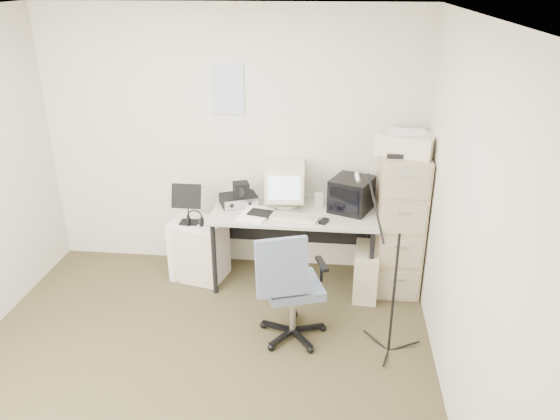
# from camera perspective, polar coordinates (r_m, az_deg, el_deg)

# --- Properties ---
(floor) EXTENTS (3.60, 3.60, 0.01)m
(floor) POSITION_cam_1_polar(r_m,az_deg,el_deg) (4.24, -9.21, -16.86)
(floor) COLOR #3A341D
(floor) RESTS_ON ground
(ceiling) EXTENTS (3.60, 3.60, 0.01)m
(ceiling) POSITION_cam_1_polar(r_m,az_deg,el_deg) (3.25, -12.20, 19.16)
(ceiling) COLOR white
(ceiling) RESTS_ON ground
(wall_back) EXTENTS (3.60, 0.02, 2.50)m
(wall_back) POSITION_cam_1_polar(r_m,az_deg,el_deg) (5.20, -5.06, 7.03)
(wall_back) COLOR beige
(wall_back) RESTS_ON ground
(wall_right) EXTENTS (0.02, 3.60, 2.50)m
(wall_right) POSITION_cam_1_polar(r_m,az_deg,el_deg) (3.52, 18.94, -2.54)
(wall_right) COLOR beige
(wall_right) RESTS_ON ground
(wall_calendar) EXTENTS (0.30, 0.02, 0.44)m
(wall_calendar) POSITION_cam_1_polar(r_m,az_deg,el_deg) (5.07, -5.52, 12.41)
(wall_calendar) COLOR white
(wall_calendar) RESTS_ON wall_back
(filing_cabinet) EXTENTS (0.40, 0.60, 1.30)m
(filing_cabinet) POSITION_cam_1_polar(r_m,az_deg,el_deg) (5.05, 12.36, -1.23)
(filing_cabinet) COLOR tan
(filing_cabinet) RESTS_ON floor
(printer) EXTENTS (0.55, 0.46, 0.18)m
(printer) POSITION_cam_1_polar(r_m,az_deg,el_deg) (4.79, 13.13, 6.77)
(printer) COLOR beige
(printer) RESTS_ON filing_cabinet
(desk) EXTENTS (1.50, 0.70, 0.73)m
(desk) POSITION_cam_1_polar(r_m,az_deg,el_deg) (5.13, 1.49, -3.81)
(desk) COLOR gray
(desk) RESTS_ON floor
(crt_monitor) EXTENTS (0.38, 0.40, 0.39)m
(crt_monitor) POSITION_cam_1_polar(r_m,az_deg,el_deg) (5.03, 0.51, 2.62)
(crt_monitor) COLOR beige
(crt_monitor) RESTS_ON desk
(crt_tv) EXTENTS (0.44, 0.45, 0.30)m
(crt_tv) POSITION_cam_1_polar(r_m,az_deg,el_deg) (4.98, 7.49, 1.64)
(crt_tv) COLOR black
(crt_tv) RESTS_ON desk
(desk_speaker) EXTENTS (0.09, 0.09, 0.13)m
(desk_speaker) POSITION_cam_1_polar(r_m,az_deg,el_deg) (5.04, 4.03, 1.04)
(desk_speaker) COLOR beige
(desk_speaker) RESTS_ON desk
(keyboard) EXTENTS (0.44, 0.23, 0.02)m
(keyboard) POSITION_cam_1_polar(r_m,az_deg,el_deg) (4.80, 1.49, -0.83)
(keyboard) COLOR beige
(keyboard) RESTS_ON desk
(mouse) EXTENTS (0.09, 0.11, 0.03)m
(mouse) POSITION_cam_1_polar(r_m,az_deg,el_deg) (4.74, 4.61, -1.17)
(mouse) COLOR black
(mouse) RESTS_ON desk
(radio_receiver) EXTENTS (0.40, 0.35, 0.09)m
(radio_receiver) POSITION_cam_1_polar(r_m,az_deg,el_deg) (5.10, -4.33, 1.08)
(radio_receiver) COLOR black
(radio_receiver) RESTS_ON desk
(radio_speaker) EXTENTS (0.17, 0.17, 0.14)m
(radio_speaker) POSITION_cam_1_polar(r_m,az_deg,el_deg) (5.02, -4.08, 2.14)
(radio_speaker) COLOR black
(radio_speaker) RESTS_ON radio_receiver
(papers) EXTENTS (0.32, 0.38, 0.02)m
(papers) POSITION_cam_1_polar(r_m,az_deg,el_deg) (4.88, -2.57, -0.43)
(papers) COLOR white
(papers) RESTS_ON desk
(pc_tower) EXTENTS (0.24, 0.49, 0.44)m
(pc_tower) POSITION_cam_1_polar(r_m,az_deg,el_deg) (5.06, 8.98, -6.35)
(pc_tower) COLOR beige
(pc_tower) RESTS_ON floor
(office_chair) EXTENTS (0.71, 0.71, 0.96)m
(office_chair) POSITION_cam_1_polar(r_m,az_deg,el_deg) (4.31, 1.36, -7.80)
(office_chair) COLOR #49525D
(office_chair) RESTS_ON floor
(side_cart) EXTENTS (0.55, 0.48, 0.59)m
(side_cart) POSITION_cam_1_polar(r_m,az_deg,el_deg) (5.29, -8.44, -4.05)
(side_cart) COLOR silver
(side_cart) RESTS_ON floor
(music_stand) EXTENTS (0.31, 0.24, 0.40)m
(music_stand) POSITION_cam_1_polar(r_m,az_deg,el_deg) (5.05, -9.62, 0.71)
(music_stand) COLOR black
(music_stand) RESTS_ON side_cart
(headphones) EXTENTS (0.20, 0.20, 0.03)m
(headphones) POSITION_cam_1_polar(r_m,az_deg,el_deg) (5.04, -8.89, -1.09)
(headphones) COLOR black
(headphones) RESTS_ON side_cart
(mic_stand) EXTENTS (0.02, 0.02, 1.33)m
(mic_stand) POSITION_cam_1_polar(r_m,az_deg,el_deg) (4.14, 11.97, -6.82)
(mic_stand) COLOR black
(mic_stand) RESTS_ON floor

